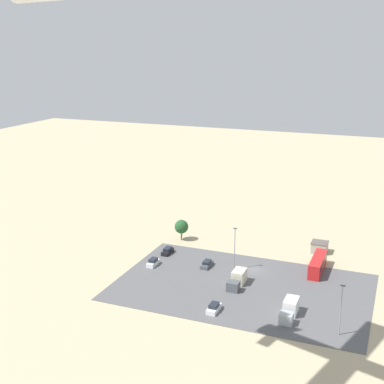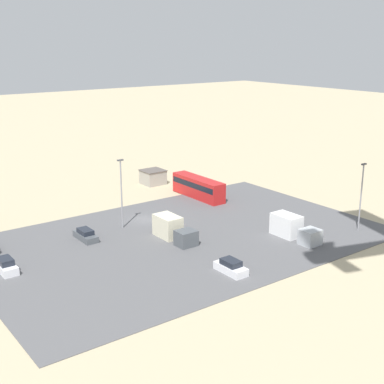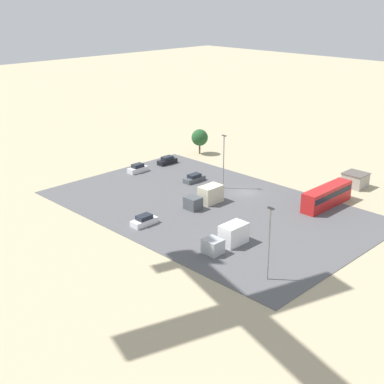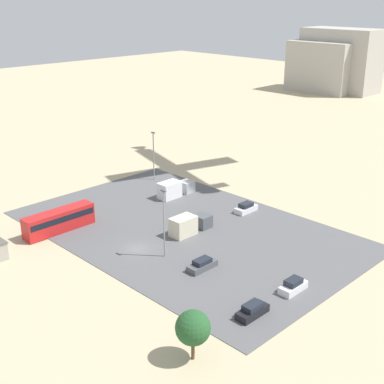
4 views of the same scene
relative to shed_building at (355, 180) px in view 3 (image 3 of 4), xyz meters
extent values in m
plane|color=tan|center=(12.11, 16.65, -1.35)|extent=(400.00, 400.00, 0.00)
cube|color=#565659|center=(12.11, 26.26, -1.31)|extent=(53.34, 34.27, 0.08)
cube|color=#9E998E|center=(0.00, 0.00, -0.07)|extent=(3.79, 3.69, 2.56)
cube|color=#59514C|center=(0.00, 0.00, 1.27)|extent=(4.03, 3.93, 0.12)
cube|color=red|center=(-1.43, 12.00, 0.42)|extent=(2.54, 11.53, 3.37)
cube|color=black|center=(-1.43, 12.00, 1.02)|extent=(2.58, 11.07, 0.94)
cube|color=silver|center=(34.75, 22.90, -0.79)|extent=(1.73, 4.07, 0.96)
cube|color=#1E232D|center=(34.75, 22.90, 0.04)|extent=(1.45, 2.28, 0.70)
cube|color=silver|center=(14.08, 38.58, -0.81)|extent=(1.84, 4.21, 0.91)
cube|color=#1E232D|center=(14.08, 38.58, -0.02)|extent=(1.55, 2.36, 0.67)
cube|color=black|center=(34.62, 15.09, -0.81)|extent=(1.71, 4.31, 0.92)
cube|color=#1E232D|center=(34.62, 15.09, -0.01)|extent=(1.43, 2.41, 0.68)
cube|color=#4C5156|center=(22.82, 18.96, -0.84)|extent=(1.75, 4.43, 0.84)
cube|color=#1E232D|center=(22.82, 18.96, -0.11)|extent=(1.47, 2.48, 0.62)
cube|color=#ADB2B7|center=(0.10, 38.11, -0.23)|extent=(2.49, 2.26, 2.07)
cube|color=white|center=(0.10, 33.84, 0.21)|extent=(2.49, 4.02, 2.96)
cube|color=#4C5156|center=(13.31, 28.77, -0.24)|extent=(2.52, 2.23, 2.06)
cube|color=beige|center=(13.31, 24.55, 0.21)|extent=(2.52, 3.97, 2.95)
cylinder|color=brown|center=(35.21, 4.85, -0.17)|extent=(0.36, 0.36, 2.35)
sphere|color=#235128|center=(35.21, 4.85, 2.36)|extent=(3.63, 3.63, 3.63)
cylinder|color=gray|center=(-9.52, 38.50, 3.41)|extent=(0.20, 0.20, 9.35)
cube|color=#4C4C51|center=(-9.52, 38.50, 8.26)|extent=(0.90, 0.28, 0.20)
cylinder|color=gray|center=(16.52, 17.82, 3.57)|extent=(0.20, 0.20, 9.67)
cube|color=#4C4C51|center=(16.52, 17.82, 8.58)|extent=(0.90, 0.28, 0.20)
camera|label=1|loc=(-16.87, 126.97, 48.69)|focal=50.00mm
camera|label=2|loc=(51.39, 81.33, 24.57)|focal=50.00mm
camera|label=3|loc=(-44.43, 86.40, 32.26)|focal=50.00mm
camera|label=4|loc=(67.08, -26.90, 33.64)|focal=50.00mm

